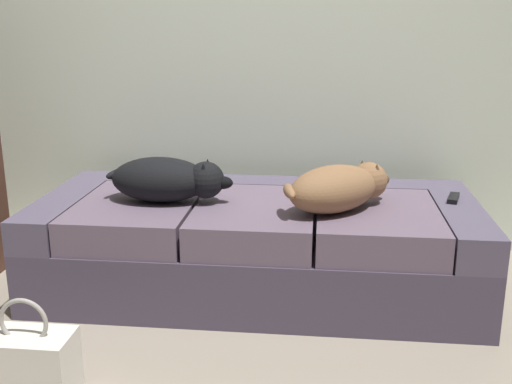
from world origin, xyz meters
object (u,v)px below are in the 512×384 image
(dog_dark, at_px, (168,179))
(tv_remote, at_px, (453,198))
(couch, at_px, (257,244))
(handbag, at_px, (28,364))
(dog_tan, at_px, (340,187))

(dog_dark, distance_m, tv_remote, 1.36)
(couch, xyz_separation_m, handbag, (-0.69, -1.01, -0.10))
(dog_tan, bearing_deg, handbag, -140.86)
(dog_dark, bearing_deg, handbag, -106.89)
(dog_dark, xyz_separation_m, handbag, (-0.28, -0.93, -0.43))
(tv_remote, height_order, handbag, tv_remote)
(couch, bearing_deg, handbag, -124.52)
(tv_remote, xyz_separation_m, handbag, (-1.62, -1.09, -0.34))
(tv_remote, distance_m, handbag, 1.99)
(handbag, bearing_deg, dog_tan, 39.14)
(dog_dark, bearing_deg, couch, 10.98)
(dog_tan, bearing_deg, dog_dark, 176.32)
(handbag, bearing_deg, tv_remote, 33.93)
(dog_tan, distance_m, tv_remote, 0.59)
(dog_dark, height_order, tv_remote, dog_dark)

